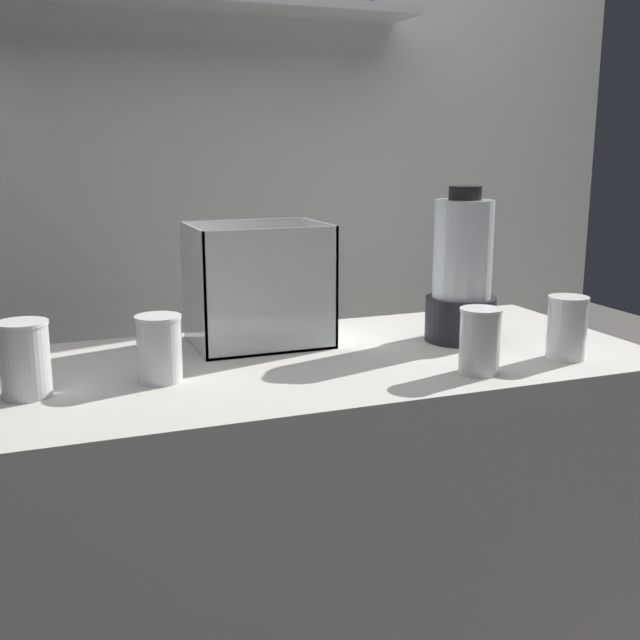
% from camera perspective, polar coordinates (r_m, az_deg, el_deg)
% --- Properties ---
extents(counter, '(1.40, 0.64, 0.90)m').
position_cam_1_polar(counter, '(1.80, 0.00, -16.73)').
color(counter, beige).
rests_on(counter, ground_plane).
extents(back_wall_unit, '(2.60, 0.24, 2.50)m').
position_cam_1_polar(back_wall_unit, '(2.30, -7.10, 10.93)').
color(back_wall_unit, silver).
rests_on(back_wall_unit, ground_plane).
extents(carrot_display_bin, '(0.29, 0.22, 0.27)m').
position_cam_1_polar(carrot_display_bin, '(1.73, -4.88, 0.94)').
color(carrot_display_bin, white).
rests_on(carrot_display_bin, counter).
extents(blender_pitcher, '(0.16, 0.16, 0.35)m').
position_cam_1_polar(blender_pitcher, '(1.76, 10.40, 3.17)').
color(blender_pitcher, black).
rests_on(blender_pitcher, counter).
extents(juice_cup_carrot_far_left, '(0.09, 0.09, 0.14)m').
position_cam_1_polar(juice_cup_carrot_far_left, '(1.45, -20.89, -2.99)').
color(juice_cup_carrot_far_left, white).
rests_on(juice_cup_carrot_far_left, counter).
extents(juice_cup_mango_left, '(0.09, 0.09, 0.13)m').
position_cam_1_polar(juice_cup_mango_left, '(1.48, -11.73, -2.30)').
color(juice_cup_mango_left, white).
rests_on(juice_cup_mango_left, counter).
extents(juice_cup_carrot_middle, '(0.08, 0.08, 0.13)m').
position_cam_1_polar(juice_cup_carrot_middle, '(1.53, 11.66, -1.76)').
color(juice_cup_carrot_middle, white).
rests_on(juice_cup_carrot_middle, counter).
extents(juice_cup_mango_right, '(0.08, 0.08, 0.13)m').
position_cam_1_polar(juice_cup_mango_right, '(1.68, 17.69, -0.72)').
color(juice_cup_mango_right, white).
rests_on(juice_cup_mango_right, counter).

